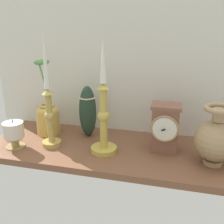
{
  "coord_description": "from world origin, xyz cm",
  "views": [
    {
      "loc": [
        20.1,
        -88.14,
        45.02
      ],
      "look_at": [
        -2.22,
        0.0,
        14.0
      ],
      "focal_mm": 42.66,
      "sensor_mm": 36.0,
      "label": 1
    }
  ],
  "objects_px": {
    "candlestick_tall_left": "(104,118)",
    "tall_ceramic_vase": "(88,111)",
    "brass_vase_bulbous": "(216,139)",
    "brass_vase_jar": "(48,116)",
    "candlestick_tall_center": "(49,107)",
    "pillar_candle_front": "(14,133)",
    "mantel_clock": "(165,128)"
  },
  "relations": [
    {
      "from": "mantel_clock",
      "to": "candlestick_tall_center",
      "type": "bearing_deg",
      "value": -171.39
    },
    {
      "from": "candlestick_tall_center",
      "to": "brass_vase_bulbous",
      "type": "height_order",
      "value": "candlestick_tall_center"
    },
    {
      "from": "brass_vase_bulbous",
      "to": "pillar_candle_front",
      "type": "xyz_separation_m",
      "value": [
        -0.71,
        -0.05,
        -0.03
      ]
    },
    {
      "from": "mantel_clock",
      "to": "candlestick_tall_left",
      "type": "height_order",
      "value": "candlestick_tall_left"
    },
    {
      "from": "mantel_clock",
      "to": "tall_ceramic_vase",
      "type": "distance_m",
      "value": 0.32
    },
    {
      "from": "candlestick_tall_left",
      "to": "mantel_clock",
      "type": "bearing_deg",
      "value": 16.57
    },
    {
      "from": "brass_vase_bulbous",
      "to": "tall_ceramic_vase",
      "type": "xyz_separation_m",
      "value": [
        -0.48,
        0.12,
        0.02
      ]
    },
    {
      "from": "pillar_candle_front",
      "to": "candlestick_tall_left",
      "type": "bearing_deg",
      "value": 7.72
    },
    {
      "from": "brass_vase_jar",
      "to": "pillar_candle_front",
      "type": "height_order",
      "value": "brass_vase_jar"
    },
    {
      "from": "candlestick_tall_left",
      "to": "brass_vase_jar",
      "type": "relative_size",
      "value": 1.29
    },
    {
      "from": "brass_vase_bulbous",
      "to": "brass_vase_jar",
      "type": "height_order",
      "value": "brass_vase_jar"
    },
    {
      "from": "mantel_clock",
      "to": "candlestick_tall_left",
      "type": "xyz_separation_m",
      "value": [
        -0.21,
        -0.06,
        0.04
      ]
    },
    {
      "from": "mantel_clock",
      "to": "pillar_candle_front",
      "type": "xyz_separation_m",
      "value": [
        -0.55,
        -0.11,
        -0.03
      ]
    },
    {
      "from": "brass_vase_jar",
      "to": "tall_ceramic_vase",
      "type": "distance_m",
      "value": 0.18
    },
    {
      "from": "candlestick_tall_left",
      "to": "brass_vase_bulbous",
      "type": "height_order",
      "value": "candlestick_tall_left"
    },
    {
      "from": "brass_vase_jar",
      "to": "brass_vase_bulbous",
      "type": "bearing_deg",
      "value": -8.92
    },
    {
      "from": "candlestick_tall_left",
      "to": "pillar_candle_front",
      "type": "distance_m",
      "value": 0.35
    },
    {
      "from": "tall_ceramic_vase",
      "to": "brass_vase_jar",
      "type": "bearing_deg",
      "value": -174.7
    },
    {
      "from": "candlestick_tall_center",
      "to": "brass_vase_jar",
      "type": "xyz_separation_m",
      "value": [
        -0.07,
        0.11,
        -0.08
      ]
    },
    {
      "from": "brass_vase_jar",
      "to": "tall_ceramic_vase",
      "type": "xyz_separation_m",
      "value": [
        0.17,
        0.02,
        0.03
      ]
    },
    {
      "from": "brass_vase_bulbous",
      "to": "tall_ceramic_vase",
      "type": "bearing_deg",
      "value": 166.12
    },
    {
      "from": "candlestick_tall_center",
      "to": "brass_vase_jar",
      "type": "relative_size",
      "value": 1.38
    },
    {
      "from": "pillar_candle_front",
      "to": "brass_vase_bulbous",
      "type": "bearing_deg",
      "value": 3.96
    },
    {
      "from": "brass_vase_jar",
      "to": "candlestick_tall_center",
      "type": "bearing_deg",
      "value": -58.23
    },
    {
      "from": "candlestick_tall_left",
      "to": "tall_ceramic_vase",
      "type": "height_order",
      "value": "candlestick_tall_left"
    },
    {
      "from": "candlestick_tall_center",
      "to": "pillar_candle_front",
      "type": "relative_size",
      "value": 3.89
    },
    {
      "from": "mantel_clock",
      "to": "pillar_candle_front",
      "type": "height_order",
      "value": "mantel_clock"
    },
    {
      "from": "brass_vase_jar",
      "to": "tall_ceramic_vase",
      "type": "height_order",
      "value": "brass_vase_jar"
    },
    {
      "from": "candlestick_tall_left",
      "to": "candlestick_tall_center",
      "type": "xyz_separation_m",
      "value": [
        -0.21,
        -0.0,
        0.02
      ]
    },
    {
      "from": "mantel_clock",
      "to": "candlestick_tall_center",
      "type": "relative_size",
      "value": 0.41
    },
    {
      "from": "brass_vase_bulbous",
      "to": "candlestick_tall_center",
      "type": "bearing_deg",
      "value": -179.58
    },
    {
      "from": "candlestick_tall_left",
      "to": "pillar_candle_front",
      "type": "xyz_separation_m",
      "value": [
        -0.34,
        -0.05,
        -0.07
      ]
    }
  ]
}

